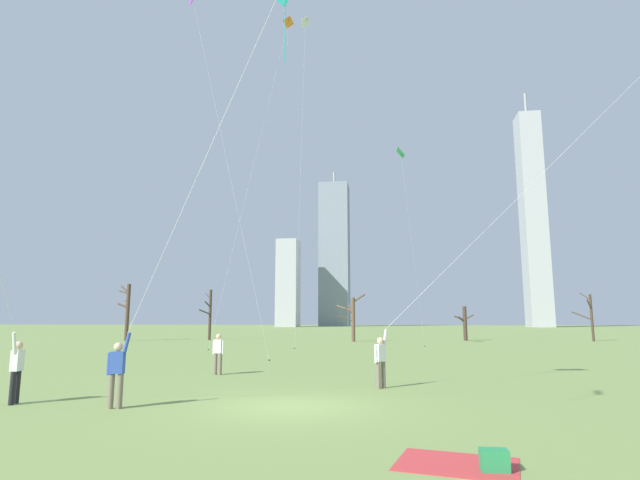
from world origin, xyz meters
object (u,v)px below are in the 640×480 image
object	(u,v)px
distant_kite_low_near_trees_purple	(197,22)
bare_tree_far_right_edge	(591,316)
distant_kite_high_overhead_orange	(283,43)
kite_flyer_foreground_left_red	(466,268)
kite_flyer_midfield_left_teal	(154,283)
bare_tree_leftmost	(127,310)
distant_kite_drifting_right_green	(403,170)
bare_tree_left_of_center	(465,323)
distant_kite_drifting_left_white	(305,44)
bare_tree_center	(353,317)
bystander_watching_nearby	(218,352)
bare_tree_rightmost	(210,314)
picnic_spot	(478,462)

from	to	relation	value
distant_kite_low_near_trees_purple	bare_tree_far_right_edge	distance (m)	46.13
distant_kite_high_overhead_orange	kite_flyer_foreground_left_red	bearing A→B (deg)	-63.67
kite_flyer_midfield_left_teal	bare_tree_leftmost	xyz separation A→B (m)	(-21.17, 38.07, 0.06)
distant_kite_drifting_right_green	bare_tree_left_of_center	xyz separation A→B (m)	(6.74, 18.04, -11.59)
distant_kite_drifting_left_white	distant_kite_drifting_right_green	size ratio (longest dim) A/B	1.92
distant_kite_low_near_trees_purple	distant_kite_high_overhead_orange	bearing A→B (deg)	73.66
bare_tree_center	bare_tree_left_of_center	bearing A→B (deg)	18.21
bystander_watching_nearby	bare_tree_far_right_edge	bearing A→B (deg)	52.17
distant_kite_drifting_right_green	bare_tree_rightmost	xyz separation A→B (m)	(-20.60, 15.83, -10.63)
kite_flyer_foreground_left_red	distant_kite_drifting_right_green	bearing A→B (deg)	93.98
kite_flyer_foreground_left_red	distant_kite_high_overhead_orange	bearing A→B (deg)	116.33
distant_kite_high_overhead_orange	bare_tree_leftmost	distance (m)	31.28
kite_flyer_foreground_left_red	bare_tree_far_right_edge	size ratio (longest dim) A/B	3.11
bare_tree_center	picnic_spot	bearing A→B (deg)	-83.77
kite_flyer_foreground_left_red	bare_tree_far_right_edge	world-z (taller)	kite_flyer_foreground_left_red
distant_kite_drifting_left_white	bare_tree_leftmost	size ratio (longest dim) A/B	4.94
distant_kite_high_overhead_orange	picnic_spot	distance (m)	44.15
kite_flyer_foreground_left_red	distant_kite_drifting_right_green	xyz separation A→B (m)	(-1.36, 19.51, 9.45)
kite_flyer_midfield_left_teal	distant_kite_high_overhead_orange	bearing A→B (deg)	95.67
kite_flyer_midfield_left_teal	bare_tree_leftmost	world-z (taller)	kite_flyer_midfield_left_teal
distant_kite_low_near_trees_purple	bare_tree_leftmost	distance (m)	31.52
bare_tree_left_of_center	distant_kite_low_near_trees_purple	bearing A→B (deg)	-128.37
distant_kite_high_overhead_orange	bare_tree_center	xyz separation A→B (m)	(5.36, 10.25, -24.55)
kite_flyer_midfield_left_teal	bare_tree_far_right_edge	bearing A→B (deg)	58.34
distant_kite_low_near_trees_purple	bare_tree_left_of_center	xyz separation A→B (m)	(20.43, 25.81, -20.16)
distant_kite_high_overhead_orange	bare_tree_center	distance (m)	27.14
bare_tree_leftmost	bare_tree_center	xyz separation A→B (m)	(23.61, 1.51, -0.69)
bare_tree_far_right_edge	bare_tree_rightmost	xyz separation A→B (m)	(-39.95, -2.07, 0.24)
distant_kite_high_overhead_orange	bare_tree_far_right_edge	bearing A→B (deg)	25.21
bare_tree_leftmost	bare_tree_far_right_edge	bearing A→B (deg)	6.20
distant_kite_drifting_left_white	bare_tree_left_of_center	bearing A→B (deg)	44.75
picnic_spot	bare_tree_leftmost	xyz separation A→B (m)	(-28.39, 42.22, 3.08)
picnic_spot	bare_tree_rightmost	xyz separation A→B (m)	(-20.48, 45.35, 2.72)
bare_tree_rightmost	bare_tree_center	xyz separation A→B (m)	(15.71, -1.62, -0.33)
bare_tree_leftmost	kite_flyer_midfield_left_teal	bearing A→B (deg)	-60.93
distant_kite_drifting_right_green	bare_tree_left_of_center	world-z (taller)	distant_kite_drifting_right_green
distant_kite_drifting_right_green	bare_tree_center	size ratio (longest dim) A/B	3.15
bare_tree_center	bare_tree_rightmost	bearing A→B (deg)	174.12
kite_flyer_midfield_left_teal	bare_tree_left_of_center	bearing A→B (deg)	72.03
bare_tree_far_right_edge	bare_tree_leftmost	bearing A→B (deg)	-173.80
bare_tree_rightmost	bare_tree_left_of_center	world-z (taller)	bare_tree_rightmost
distant_kite_drifting_left_white	kite_flyer_midfield_left_teal	bearing A→B (deg)	-88.34
kite_flyer_foreground_left_red	bare_tree_center	bearing A→B (deg)	100.51
bystander_watching_nearby	bare_tree_rightmost	size ratio (longest dim) A/B	0.30
distant_kite_high_overhead_orange	bystander_watching_nearby	bearing A→B (deg)	-84.59
distant_kite_drifting_left_white	bare_tree_leftmost	world-z (taller)	distant_kite_drifting_left_white
kite_flyer_foreground_left_red	bare_tree_far_right_edge	distance (m)	41.53
bystander_watching_nearby	bare_tree_rightmost	xyz separation A→B (m)	(-12.39, 33.42, 1.91)
kite_flyer_midfield_left_teal	bare_tree_rightmost	world-z (taller)	kite_flyer_midfield_left_teal
distant_kite_drifting_left_white	bare_tree_center	distance (m)	26.44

